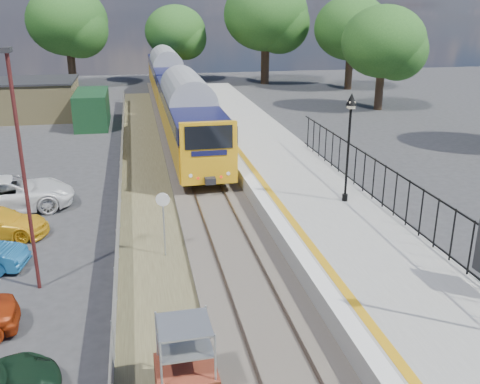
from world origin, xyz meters
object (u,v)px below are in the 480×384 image
object	(u,v)px
speed_sign	(163,214)
car_white	(9,194)
carpark_lamp	(22,161)
train	(174,88)
victorian_lamp_north	(350,122)
brick_plinth	(186,367)

from	to	relation	value
speed_sign	car_white	bearing A→B (deg)	150.61
speed_sign	carpark_lamp	size ratio (longest dim) A/B	0.33
speed_sign	train	bearing A→B (deg)	98.21
victorian_lamp_north	brick_plinth	bearing A→B (deg)	-127.92
train	speed_sign	distance (m)	26.46
brick_plinth	carpark_lamp	world-z (taller)	carpark_lamp
brick_plinth	car_white	distance (m)	15.54
brick_plinth	carpark_lamp	distance (m)	8.35
brick_plinth	car_white	size ratio (longest dim) A/B	0.39
brick_plinth	carpark_lamp	xyz separation A→B (m)	(-4.23, 6.41, 3.28)
train	speed_sign	size ratio (longest dim) A/B	16.21
victorian_lamp_north	brick_plinth	distance (m)	13.10
speed_sign	carpark_lamp	distance (m)	5.22
victorian_lamp_north	car_white	distance (m)	15.36
speed_sign	carpark_lamp	world-z (taller)	carpark_lamp
carpark_lamp	brick_plinth	bearing A→B (deg)	-56.57
speed_sign	brick_plinth	bearing A→B (deg)	-76.37
brick_plinth	carpark_lamp	size ratio (longest dim) A/B	0.29
brick_plinth	speed_sign	distance (m)	7.94
carpark_lamp	train	bearing A→B (deg)	76.42
victorian_lamp_north	carpark_lamp	bearing A→B (deg)	-163.30
train	carpark_lamp	bearing A→B (deg)	-103.58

